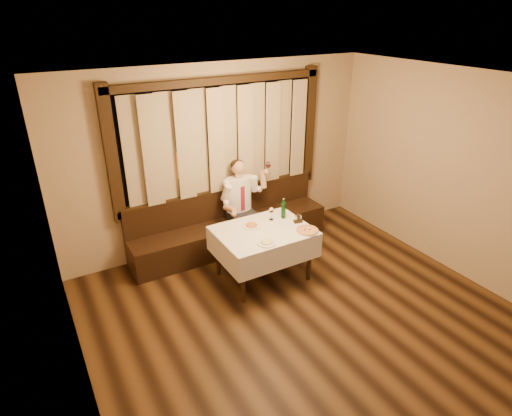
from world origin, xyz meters
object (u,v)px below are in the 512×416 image
pasta_red (251,224)px  pasta_cream (267,241)px  banquette (230,228)px  dining_table (263,237)px  green_bottle (283,210)px  pizza (307,230)px  seated_man (241,198)px  cruet_caddy (298,220)px

pasta_red → pasta_cream: bearing=-96.8°
banquette → dining_table: bearing=-90.0°
banquette → green_bottle: 1.11m
banquette → pizza: bearing=-70.1°
banquette → seated_man: seated_man is taller
pasta_red → seated_man: size_ratio=0.18×
pasta_cream → pizza: bearing=0.9°
dining_table → banquette: bearing=90.0°
pizza → seated_man: (-0.32, 1.26, 0.05)m
pasta_red → cruet_caddy: (0.62, -0.22, 0.01)m
dining_table → pizza: size_ratio=4.07×
banquette → pasta_red: bearing=-96.2°
green_bottle → cruet_caddy: (0.10, -0.22, -0.08)m
seated_man → pasta_red: bearing=-108.5°
pasta_cream → cruet_caddy: cruet_caddy is taller
pasta_cream → green_bottle: size_ratio=0.82×
banquette → cruet_caddy: bearing=-63.8°
seated_man → dining_table: bearing=-100.0°
green_bottle → cruet_caddy: 0.26m
cruet_caddy → seated_man: (-0.37, 0.99, 0.02)m
pasta_red → pasta_cream: pasta_red is taller
banquette → seated_man: (0.16, -0.09, 0.51)m
pasta_red → green_bottle: green_bottle is taller
pizza → dining_table: bearing=146.0°
pizza → banquette: bearing=109.9°
dining_table → pasta_cream: size_ratio=5.12×
pizza → pasta_cream: (-0.64, -0.01, 0.02)m
pizza → seated_man: seated_man is taller
dining_table → seated_man: (0.16, 0.93, 0.17)m
dining_table → pasta_cream: bearing=-114.2°
pizza → pasta_red: bearing=139.5°
pasta_red → pasta_cream: (-0.06, -0.51, -0.00)m
dining_table → pasta_red: pasta_red is taller
cruet_caddy → seated_man: 1.05m
pizza → cruet_caddy: size_ratio=2.44×
pasta_red → seated_man: bearing=71.5°
banquette → pasta_red: 0.99m
pasta_cream → cruet_caddy: bearing=22.7°
banquette → green_bottle: (0.43, -0.85, 0.57)m
pasta_red → pasta_cream: 0.51m
pasta_cream → green_bottle: (0.58, 0.51, 0.09)m
cruet_caddy → seated_man: size_ratio=0.09×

